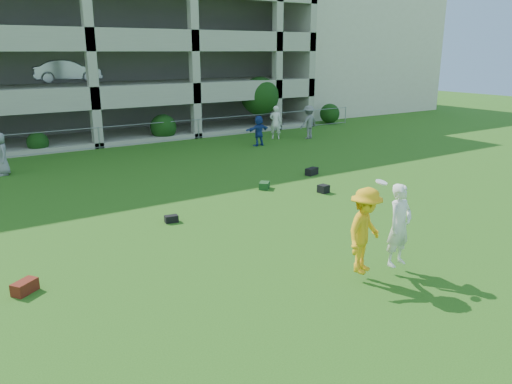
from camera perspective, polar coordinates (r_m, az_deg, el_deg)
ground at (r=12.15m, az=9.24°, el=-9.39°), size 100.00×100.00×0.00m
stucco_building at (r=47.22m, az=7.31°, el=15.57°), size 16.00×14.00×10.00m
bystander_c at (r=23.83m, az=-27.13°, el=3.90°), size 0.77×1.00×1.83m
bystander_d at (r=27.98m, az=0.31°, el=7.02°), size 1.61×0.69×1.68m
bystander_e at (r=30.21m, az=2.25°, el=7.96°), size 0.86×0.81×1.99m
bystander_f at (r=30.48m, az=6.03°, el=7.95°), size 1.38×0.92×1.98m
bag_red_a at (r=12.25m, az=-24.92°, el=-9.81°), size 0.62×0.56×0.28m
bag_black_b at (r=15.71m, az=-9.65°, el=-3.04°), size 0.43×0.31×0.22m
bag_green_c at (r=19.23m, az=0.96°, el=0.76°), size 0.60×0.60×0.26m
crate_d at (r=18.85m, az=7.71°, el=0.37°), size 0.39×0.39×0.30m
bag_black_e at (r=21.52m, az=6.38°, el=2.36°), size 0.66×0.46×0.30m
frisbee_contest at (r=11.73m, az=13.37°, el=-4.15°), size 2.11×1.16×2.10m
parking_garage at (r=36.50m, az=-22.26°, el=16.11°), size 30.00×14.00×12.00m
fence at (r=28.40m, az=-17.51°, el=5.96°), size 36.06×0.06×1.20m
shrub_row at (r=30.47m, az=-9.65°, el=8.79°), size 34.38×2.52×3.50m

